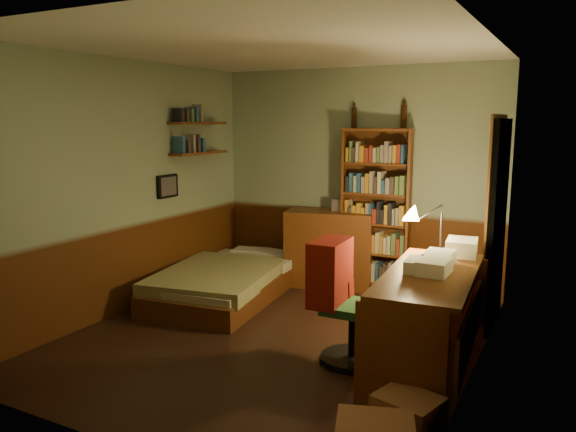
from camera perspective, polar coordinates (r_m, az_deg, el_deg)
The scene contains 23 objects.
floor at distance 5.34m, azimuth -1.28°, elevation -12.24°, with size 3.50×4.00×0.02m, color black.
ceiling at distance 4.99m, azimuth -1.40°, elevation 16.92°, with size 3.50×4.00×0.02m, color silver.
wall_back at distance 6.81m, azimuth 6.93°, elevation 3.88°, with size 3.50×0.02×2.60m, color gray.
wall_left at distance 6.04m, azimuth -16.10°, elevation 2.83°, with size 0.02×4.00×2.60m, color gray.
wall_right at distance 4.42m, azimuth 19.01°, elevation 0.27°, with size 0.02×4.00×2.60m, color gray.
wall_front at distance 3.41m, azimuth -18.01°, elevation -2.37°, with size 3.50×0.02×2.60m, color gray.
doorway at distance 5.75m, azimuth 20.47°, elevation -0.77°, with size 0.06×0.90×2.00m, color black.
door_trim at distance 5.75m, azimuth 20.13°, elevation -0.74°, with size 0.02×0.98×2.08m, color #4A260F.
bed at distance 6.43m, azimuth -6.17°, elevation -5.50°, with size 1.09×2.04×0.61m, color olive.
dresser at distance 6.81m, azimuth 4.28°, elevation -3.27°, with size 1.03×0.51×0.92m, color #5A2D12.
mini_stereo at distance 6.78m, azimuth 5.65°, elevation 1.18°, with size 0.25×0.19×0.14m, color #B2B2B7.
bookshelf at distance 6.60m, azimuth 8.89°, elevation 0.55°, with size 0.81×0.25×1.89m, color #5A2D12.
bottle_left at distance 6.73m, azimuth 6.73°, elevation 9.86°, with size 0.06×0.06×0.24m, color black.
bottle_right at distance 6.54m, azimuth 11.68°, elevation 9.85°, with size 0.07×0.07×0.26m, color black.
desk at distance 4.57m, azimuth 14.06°, elevation -10.66°, with size 0.65×1.56×0.84m, color #5A2D12.
paper_stack at distance 5.07m, azimuth 17.23°, elevation -3.05°, with size 0.25×0.34×0.14m, color silver.
desk_lamp at distance 5.14m, azimuth 15.34°, elevation -0.19°, with size 0.18×0.18×0.59m, color black.
office_chair at distance 4.67m, azimuth 6.57°, elevation -9.16°, with size 0.48×0.42×0.96m, color #2A5D2A.
red_jacket at distance 4.77m, azimuth 4.98°, elevation 0.53°, with size 0.25×0.46×0.54m, color #A41D12.
wall_shelf_lower at distance 6.78m, azimuth -9.02°, elevation 6.35°, with size 0.20×0.90×0.03m, color #5A2D12.
wall_shelf_upper at distance 6.77m, azimuth -9.10°, elevation 9.31°, with size 0.20×0.90×0.03m, color #5A2D12.
framed_picture at distance 6.47m, azimuth -12.15°, elevation 2.98°, with size 0.04×0.32×0.26m, color black.
cardboard_box_b at distance 3.84m, azimuth 12.10°, elevation -19.29°, with size 0.39×0.32×0.27m, color #9C6545.
Camera 1 is at (2.41, -4.32, 1.99)m, focal length 35.00 mm.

